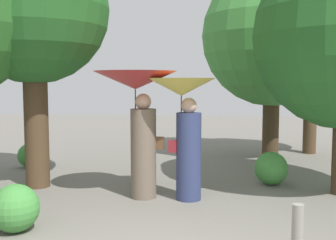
{
  "coord_description": "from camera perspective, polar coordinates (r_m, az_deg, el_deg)",
  "views": [
    {
      "loc": [
        0.48,
        -4.07,
        1.92
      ],
      "look_at": [
        0.0,
        3.13,
        1.26
      ],
      "focal_mm": 43.85,
      "sensor_mm": 36.0,
      "label": 1
    }
  ],
  "objects": [
    {
      "name": "tree_mid_right",
      "position": [
        10.79,
        14.38,
        12.67
      ],
      "size": [
        3.52,
        3.52,
        5.32
      ],
      "color": "#42301E",
      "rests_on": "ground"
    },
    {
      "name": "bush_path_right",
      "position": [
        9.89,
        -18.69,
        -4.68
      ],
      "size": [
        0.54,
        0.54,
        0.54
      ],
      "primitive_type": "sphere",
      "color": "#428C3D",
      "rests_on": "ground"
    },
    {
      "name": "bush_path_left",
      "position": [
        5.74,
        -20.49,
        -11.4
      ],
      "size": [
        0.62,
        0.62,
        0.62
      ],
      "primitive_type": "sphere",
      "color": "#428C3D",
      "rests_on": "ground"
    },
    {
      "name": "bush_behind_bench",
      "position": [
        8.01,
        14.15,
        -6.54
      ],
      "size": [
        0.62,
        0.62,
        0.62
      ],
      "primitive_type": "sphere",
      "color": "#428C3D",
      "rests_on": "ground"
    },
    {
      "name": "tree_near_right",
      "position": [
        11.77,
        19.42,
        9.45
      ],
      "size": [
        2.21,
        2.21,
        4.23
      ],
      "color": "#4C3823",
      "rests_on": "ground"
    },
    {
      "name": "person_left",
      "position": [
        6.76,
        -4.17,
        2.18
      ],
      "size": [
        1.37,
        1.37,
        2.11
      ],
      "rotation": [
        0.0,
        0.0,
        1.7
      ],
      "color": "#6B5B4C",
      "rests_on": "ground"
    },
    {
      "name": "path_marker_post",
      "position": [
        4.64,
        17.53,
        -15.03
      ],
      "size": [
        0.12,
        0.12,
        0.66
      ],
      "primitive_type": "cylinder",
      "color": "gray",
      "rests_on": "ground"
    },
    {
      "name": "person_right",
      "position": [
        6.65,
        2.3,
        0.62
      ],
      "size": [
        1.1,
        1.1,
        1.99
      ],
      "rotation": [
        0.0,
        0.0,
        1.7
      ],
      "color": "navy",
      "rests_on": "ground"
    }
  ]
}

